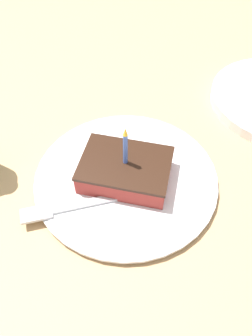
# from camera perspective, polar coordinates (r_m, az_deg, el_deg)

# --- Properties ---
(ground_plane) EXTENTS (2.40, 2.40, 0.04)m
(ground_plane) POSITION_cam_1_polar(r_m,az_deg,el_deg) (0.55, -1.39, -2.69)
(ground_plane) COLOR tan
(ground_plane) RESTS_ON ground
(plate) EXTENTS (0.29, 0.29, 0.01)m
(plate) POSITION_cam_1_polar(r_m,az_deg,el_deg) (0.52, -0.00, -1.68)
(plate) COLOR silver
(plate) RESTS_ON ground_plane
(cake_slice) EXTENTS (0.10, 0.14, 0.11)m
(cake_slice) POSITION_cam_1_polar(r_m,az_deg,el_deg) (0.50, -0.10, -0.28)
(cake_slice) COLOR #99332D
(cake_slice) RESTS_ON plate
(fork) EXTENTS (0.10, 0.17, 0.01)m
(fork) POSITION_cam_1_polar(r_m,az_deg,el_deg) (0.49, -9.17, -6.58)
(fork) COLOR silver
(fork) RESTS_ON plate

